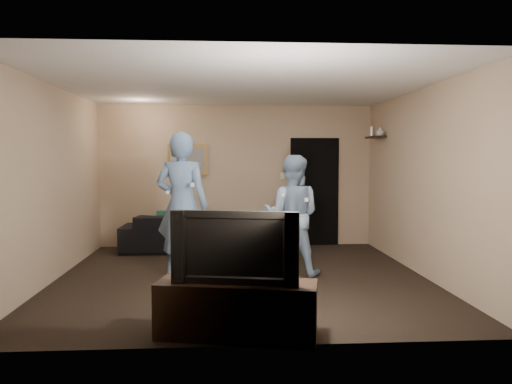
{
  "coord_description": "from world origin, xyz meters",
  "views": [
    {
      "loc": [
        -0.25,
        -6.73,
        1.63
      ],
      "look_at": [
        0.21,
        0.3,
        1.15
      ],
      "focal_mm": 35.0,
      "sensor_mm": 36.0,
      "label": 1
    }
  ],
  "objects": [
    {
      "name": "throw_pillow",
      "position": [
        -1.18,
        2.02,
        0.48
      ],
      "size": [
        0.48,
        0.21,
        0.46
      ],
      "primitive_type": "cube",
      "rotation": [
        0.0,
        0.0,
        -0.14
      ],
      "color": "#194D44",
      "rests_on": "sofa"
    },
    {
      "name": "wall_right",
      "position": [
        2.5,
        0.0,
        1.3
      ],
      "size": [
        0.04,
        5.0,
        2.6
      ],
      "primitive_type": "cube",
      "color": "tan",
      "rests_on": "ground"
    },
    {
      "name": "shelf_vase",
      "position": [
        2.39,
        1.56,
        2.08
      ],
      "size": [
        0.17,
        0.17,
        0.14
      ],
      "primitive_type": "imported",
      "rotation": [
        0.0,
        0.0,
        0.28
      ],
      "color": "silver",
      "rests_on": "wall_shelf"
    },
    {
      "name": "wall_left",
      "position": [
        -2.5,
        0.0,
        1.3
      ],
      "size": [
        0.04,
        5.0,
        2.6
      ],
      "primitive_type": "cube",
      "color": "tan",
      "rests_on": "ground"
    },
    {
      "name": "light_switch",
      "position": [
        0.85,
        2.48,
        1.3
      ],
      "size": [
        0.08,
        0.02,
        0.12
      ],
      "primitive_type": "cube",
      "color": "silver",
      "rests_on": "wall_back"
    },
    {
      "name": "doorway",
      "position": [
        1.45,
        2.47,
        1.0
      ],
      "size": [
        0.9,
        0.06,
        2.0
      ],
      "primitive_type": "cube",
      "color": "black",
      "rests_on": "ground"
    },
    {
      "name": "shelf_figurine",
      "position": [
        2.39,
        2.02,
        2.09
      ],
      "size": [
        0.06,
        0.06,
        0.18
      ],
      "primitive_type": "cylinder",
      "color": "silver",
      "rests_on": "wall_shelf"
    },
    {
      "name": "ground",
      "position": [
        0.0,
        0.0,
        0.0
      ],
      "size": [
        5.0,
        5.0,
        0.0
      ],
      "primitive_type": "plane",
      "color": "black",
      "rests_on": "ground"
    },
    {
      "name": "tv_console",
      "position": [
        -0.13,
        -2.26,
        0.25
      ],
      "size": [
        1.51,
        0.76,
        0.52
      ],
      "primitive_type": "cube",
      "rotation": [
        0.0,
        0.0,
        -0.21
      ],
      "color": "black",
      "rests_on": "ground"
    },
    {
      "name": "wall_back",
      "position": [
        0.0,
        2.5,
        1.3
      ],
      "size": [
        5.0,
        0.04,
        2.6
      ],
      "primitive_type": "cube",
      "color": "tan",
      "rests_on": "ground"
    },
    {
      "name": "wii_player_right",
      "position": [
        0.71,
        0.13,
        0.84
      ],
      "size": [
        0.95,
        0.82,
        1.67
      ],
      "color": "#86A4C4",
      "rests_on": "ground"
    },
    {
      "name": "wall_front",
      "position": [
        0.0,
        -2.5,
        1.3
      ],
      "size": [
        5.0,
        0.04,
        2.6
      ],
      "primitive_type": "cube",
      "color": "tan",
      "rests_on": "ground"
    },
    {
      "name": "painting_frame",
      "position": [
        -0.9,
        2.48,
        1.6
      ],
      "size": [
        0.72,
        0.05,
        0.57
      ],
      "primitive_type": "cube",
      "color": "olive",
      "rests_on": "wall_back"
    },
    {
      "name": "ceiling",
      "position": [
        0.0,
        0.0,
        2.6
      ],
      "size": [
        5.0,
        5.0,
        0.04
      ],
      "primitive_type": "cube",
      "color": "silver",
      "rests_on": "wall_back"
    },
    {
      "name": "wii_player_left",
      "position": [
        -0.81,
        0.03,
        0.99
      ],
      "size": [
        0.81,
        0.63,
        1.98
      ],
      "color": "#6688B1",
      "rests_on": "ground"
    },
    {
      "name": "sofa",
      "position": [
        -0.89,
        2.02,
        0.33
      ],
      "size": [
        2.26,
        0.93,
        0.65
      ],
      "primitive_type": "imported",
      "rotation": [
        0.0,
        0.0,
        3.12
      ],
      "color": "black",
      "rests_on": "ground"
    },
    {
      "name": "painting_canvas",
      "position": [
        -0.9,
        2.45,
        1.6
      ],
      "size": [
        0.62,
        0.01,
        0.47
      ],
      "primitive_type": "cube",
      "color": "slate",
      "rests_on": "painting_frame"
    },
    {
      "name": "wall_shelf",
      "position": [
        2.39,
        1.8,
        1.99
      ],
      "size": [
        0.2,
        0.6,
        0.03
      ],
      "primitive_type": "cube",
      "color": "black",
      "rests_on": "wall_right"
    },
    {
      "name": "television",
      "position": [
        -0.13,
        -2.26,
        0.84
      ],
      "size": [
        1.15,
        0.38,
        0.66
      ],
      "primitive_type": "imported",
      "rotation": [
        0.0,
        0.0,
        -0.21
      ],
      "color": "black",
      "rests_on": "tv_console"
    }
  ]
}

